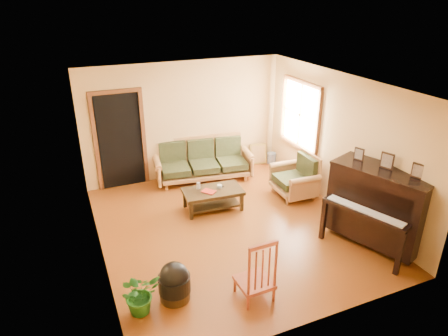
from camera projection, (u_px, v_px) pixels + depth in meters
name	position (u px, v px, depth m)	size (l,w,h in m)	color
floor	(230.00, 227.00, 7.27)	(5.00, 5.00, 0.00)	#602C0C
doorway	(120.00, 141.00, 8.41)	(1.08, 0.16, 2.05)	black
window	(300.00, 115.00, 8.54)	(0.12, 1.36, 1.46)	white
sofa	(204.00, 161.00, 8.91)	(2.14, 0.90, 0.92)	#A9723E
coffee_table	(213.00, 199.00, 7.79)	(1.14, 0.62, 0.41)	black
armchair	(294.00, 176.00, 8.21)	(0.86, 0.90, 0.90)	#A9723E
piano	(377.00, 207.00, 6.54)	(0.91, 1.55, 1.37)	black
footstool	(175.00, 286.00, 5.50)	(0.45, 0.45, 0.43)	black
red_chair	(255.00, 267.00, 5.42)	(0.47, 0.51, 1.00)	maroon
leaning_frame	(258.00, 154.00, 9.79)	(0.40, 0.09, 0.54)	#AD9339
ceramic_crock	(271.00, 158.00, 9.89)	(0.21, 0.21, 0.27)	#315495
potted_plant	(140.00, 294.00, 5.25)	(0.53, 0.46, 0.59)	#1F5F1B
book	(206.00, 194.00, 7.54)	(0.18, 0.25, 0.02)	#A12315
candle	(198.00, 186.00, 7.74)	(0.07, 0.07, 0.12)	silver
glass_jar	(219.00, 186.00, 7.78)	(0.09, 0.09, 0.06)	silver
remote	(220.00, 187.00, 7.82)	(0.14, 0.04, 0.01)	black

